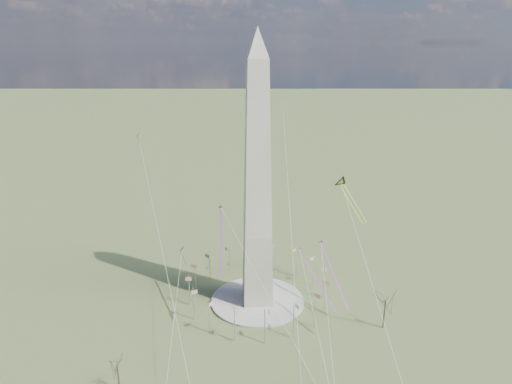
{
  "coord_description": "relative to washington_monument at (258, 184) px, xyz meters",
  "views": [
    {
      "loc": [
        -14.56,
        -154.53,
        95.6
      ],
      "look_at": [
        -0.56,
        0.0,
        44.79
      ],
      "focal_mm": 32.0,
      "sensor_mm": 36.0,
      "label": 1
    }
  ],
  "objects": [
    {
      "name": "flagpole_ring",
      "position": [
        -0.0,
        -0.0,
        -40.68
      ],
      "size": [
        54.4,
        54.4,
        13.0
      ],
      "color": "silver",
      "rests_on": "ground"
    },
    {
      "name": "kite_streamer_right",
      "position": [
        20.78,
        0.32,
        -35.31
      ],
      "size": [
        11.51,
        22.44,
        16.57
      ],
      "rotation": [
        0.0,
        0.0,
        3.58
      ],
      "color": "red",
      "rests_on": "ground"
    },
    {
      "name": "kite_delta_black",
      "position": [
        35.63,
        15.63,
        -6.16
      ],
      "size": [
        10.54,
        18.18,
        14.9
      ],
      "rotation": [
        0.0,
        0.0,
        3.51
      ],
      "color": "black",
      "rests_on": "ground"
    },
    {
      "name": "kite_streamer_left",
      "position": [
        23.93,
        -14.61,
        -25.61
      ],
      "size": [
        6.2,
        22.48,
        15.62
      ],
      "rotation": [
        0.0,
        0.0,
        3.36
      ],
      "color": "red",
      "rests_on": "ground"
    },
    {
      "name": "kite_small_white",
      "position": [
        16.3,
        51.52,
        20.08
      ],
      "size": [
        1.65,
        1.53,
        4.6
      ],
      "rotation": [
        0.0,
        0.0,
        3.12
      ],
      "color": "white",
      "rests_on": "ground"
    },
    {
      "name": "kite_diamond_purple",
      "position": [
        -28.61,
        10.02,
        -29.72
      ],
      "size": [
        2.14,
        3.09,
        9.12
      ],
      "rotation": [
        0.0,
        0.0,
        2.44
      ],
      "color": "#3C1974",
      "rests_on": "ground"
    },
    {
      "name": "tree_far",
      "position": [
        -44.2,
        -43.81,
        -38.89
      ],
      "size": [
        7.27,
        7.27,
        12.73
      ],
      "color": "#4E3F2F",
      "rests_on": "ground"
    },
    {
      "name": "kite_small_red",
      "position": [
        -45.74,
        32.01,
        11.88
      ],
      "size": [
        1.37,
        2.23,
        5.1
      ],
      "rotation": [
        0.0,
        0.0,
        2.74
      ],
      "color": "red",
      "rests_on": "ground"
    },
    {
      "name": "plaza",
      "position": [
        0.0,
        0.0,
        -47.55
      ],
      "size": [
        36.0,
        36.0,
        0.8
      ],
      "primitive_type": "cylinder",
      "color": "beige",
      "rests_on": "ground"
    },
    {
      "name": "tree_near",
      "position": [
        42.55,
        -21.17,
        -36.33
      ],
      "size": [
        9.31,
        9.31,
        16.29
      ],
      "color": "#4E3F2F",
      "rests_on": "ground"
    },
    {
      "name": "ground",
      "position": [
        0.0,
        0.0,
        -47.95
      ],
      "size": [
        2000.0,
        2000.0,
        0.0
      ],
      "primitive_type": "plane",
      "color": "#4A6030",
      "rests_on": "ground"
    },
    {
      "name": "washington_monument",
      "position": [
        0.0,
        0.0,
        0.0
      ],
      "size": [
        15.56,
        15.56,
        100.0
      ],
      "color": "beige",
      "rests_on": "plaza"
    },
    {
      "name": "kite_streamer_mid",
      "position": [
        -13.62,
        -6.19,
        -14.48
      ],
      "size": [
        2.27,
        24.13,
        16.57
      ],
      "rotation": [
        0.0,
        0.0,
        3.11
      ],
      "color": "red",
      "rests_on": "ground"
    }
  ]
}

